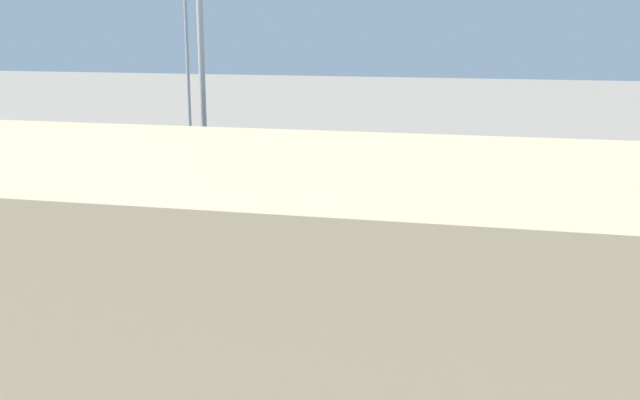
{
  "coord_description": "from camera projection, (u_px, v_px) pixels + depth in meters",
  "views": [
    {
      "loc": [
        -21.37,
        71.68,
        18.96
      ],
      "look_at": [
        -5.27,
        3.65,
        2.5
      ],
      "focal_mm": 42.32,
      "sensor_mm": 36.0,
      "label": 1
    }
  ],
  "objects": [
    {
      "name": "train_on_track_6",
      "position": [
        205.0,
        209.0,
        67.83
      ],
      "size": [
        119.8,
        3.06,
        5.0
      ],
      "color": "silver",
      "rests_on": "ground_plane"
    },
    {
      "name": "train_on_track_7",
      "position": [
        488.0,
        248.0,
        57.58
      ],
      "size": [
        10.0,
        3.0,
        5.0
      ],
      "color": "gold",
      "rests_on": "ground_plane"
    },
    {
      "name": "light_mast_3",
      "position": [
        202.0,
        76.0,
        52.03
      ],
      "size": [
        2.8,
        0.7,
        23.69
      ],
      "color": "#9EA0A5",
      "rests_on": "ground_plane"
    },
    {
      "name": "ground_plane",
      "position": [
        278.0,
        213.0,
        77.03
      ],
      "size": [
        400.0,
        400.0,
        0.0
      ],
      "primitive_type": "plane",
      "color": "gray"
    },
    {
      "name": "track_bed_5",
      "position": [
        263.0,
        225.0,
        72.28
      ],
      "size": [
        140.0,
        2.8,
        0.12
      ],
      "primitive_type": "cube",
      "color": "#3D3833",
      "rests_on": "ground_plane"
    },
    {
      "name": "track_bed_2",
      "position": [
        303.0,
        192.0,
        86.49
      ],
      "size": [
        140.0,
        2.8,
        0.12
      ],
      "primitive_type": "cube",
      "color": "#4C443D",
      "rests_on": "ground_plane"
    },
    {
      "name": "train_on_track_3",
      "position": [
        388.0,
        183.0,
        78.81
      ],
      "size": [
        95.6,
        3.06,
        5.0
      ],
      "color": "silver",
      "rests_on": "ground_plane"
    },
    {
      "name": "track_bed_1",
      "position": [
        313.0,
        183.0,
        91.22
      ],
      "size": [
        140.0,
        2.8,
        0.12
      ],
      "primitive_type": "cube",
      "color": "#3D3833",
      "rests_on": "ground_plane"
    },
    {
      "name": "track_bed_0",
      "position": [
        323.0,
        175.0,
        95.96
      ],
      "size": [
        140.0,
        2.8,
        0.12
      ],
      "primitive_type": "cube",
      "color": "#3D3833",
      "rests_on": "ground_plane"
    },
    {
      "name": "track_bed_8",
      "position": [
        205.0,
        274.0,
        58.07
      ],
      "size": [
        140.0,
        2.8,
        0.12
      ],
      "primitive_type": "cube",
      "color": "#3D3833",
      "rests_on": "ground_plane"
    },
    {
      "name": "light_mast_0",
      "position": [
        186.0,
        36.0,
        98.59
      ],
      "size": [
        2.8,
        0.7,
        27.15
      ],
      "color": "#9EA0A5",
      "rests_on": "ground_plane"
    },
    {
      "name": "track_bed_3",
      "position": [
        291.0,
        202.0,
        81.75
      ],
      "size": [
        140.0,
        2.8,
        0.12
      ],
      "primitive_type": "cube",
      "color": "#4C443D",
      "rests_on": "ground_plane"
    },
    {
      "name": "track_bed_4",
      "position": [
        278.0,
        213.0,
        77.01
      ],
      "size": [
        140.0,
        2.8,
        0.12
      ],
      "primitive_type": "cube",
      "color": "#4C443D",
      "rests_on": "ground_plane"
    },
    {
      "name": "track_bed_7",
      "position": [
        227.0,
        255.0,
        62.81
      ],
      "size": [
        140.0,
        2.8,
        0.12
      ],
      "primitive_type": "cube",
      "color": "#3D3833",
      "rests_on": "ground_plane"
    },
    {
      "name": "maintenance_shed",
      "position": [
        248.0,
        290.0,
        36.31
      ],
      "size": [
        43.41,
        19.57,
        12.86
      ],
      "primitive_type": "cube",
      "color": "tan",
      "rests_on": "ground_plane"
    },
    {
      "name": "track_bed_6",
      "position": [
        247.0,
        239.0,
        67.54
      ],
      "size": [
        140.0,
        2.8,
        0.12
      ],
      "primitive_type": "cube",
      "color": "#4C443D",
      "rests_on": "ground_plane"
    }
  ]
}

